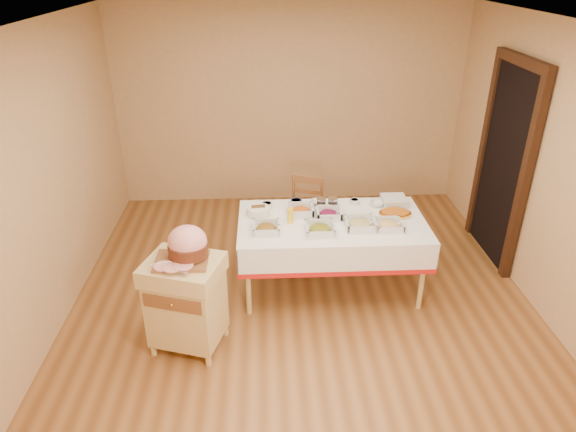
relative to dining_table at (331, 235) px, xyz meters
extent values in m
plane|color=brown|center=(-0.30, -0.30, -0.60)|extent=(5.00, 5.00, 0.00)
plane|color=white|center=(-0.30, -0.30, 2.00)|extent=(5.00, 5.00, 0.00)
plane|color=tan|center=(-0.30, 2.20, 0.70)|extent=(4.50, 0.00, 4.50)
plane|color=tan|center=(-0.30, -2.80, 0.70)|extent=(4.50, 0.00, 4.50)
plane|color=tan|center=(-2.55, -0.30, 0.70)|extent=(0.00, 5.00, 5.00)
plane|color=tan|center=(1.95, -0.30, 0.70)|extent=(0.00, 5.00, 5.00)
cube|color=black|center=(1.91, 0.60, 0.45)|extent=(0.06, 0.90, 2.10)
cube|color=#311B0F|center=(1.89, 0.10, 0.45)|extent=(0.08, 0.10, 2.10)
cube|color=#311B0F|center=(1.89, 1.10, 0.45)|extent=(0.08, 0.10, 2.10)
cube|color=#311B0F|center=(1.89, 0.60, 1.55)|extent=(0.08, 1.10, 0.10)
cube|color=#D9BD77|center=(0.00, 0.00, 0.13)|extent=(1.80, 1.00, 0.04)
cylinder|color=#D9BD77|center=(-0.82, -0.42, -0.24)|extent=(0.05, 0.05, 0.71)
cylinder|color=#D9BD77|center=(-0.82, 0.42, -0.24)|extent=(0.05, 0.05, 0.71)
cylinder|color=#D9BD77|center=(0.82, -0.42, -0.24)|extent=(0.05, 0.05, 0.71)
cylinder|color=#D9BD77|center=(0.82, 0.42, -0.24)|extent=(0.05, 0.05, 0.71)
cube|color=white|center=(0.00, 0.00, 0.16)|extent=(1.82, 1.02, 0.01)
cube|color=#D9BD77|center=(-1.33, -0.84, -0.20)|extent=(0.67, 0.61, 0.60)
cube|color=#D9BD77|center=(-1.33, -0.84, 0.18)|extent=(0.73, 0.66, 0.15)
cube|color=brown|center=(-1.33, -1.08, 0.00)|extent=(0.48, 0.16, 0.12)
sphere|color=gold|center=(-1.33, -1.09, 0.00)|extent=(0.03, 0.03, 0.03)
cylinder|color=#D9BD77|center=(-1.58, -1.04, -0.55)|extent=(0.05, 0.05, 0.10)
cylinder|color=#D9BD77|center=(-1.58, -0.64, -0.55)|extent=(0.05, 0.05, 0.10)
cylinder|color=#D9BD77|center=(-1.08, -1.04, -0.55)|extent=(0.05, 0.05, 0.10)
cylinder|color=#D9BD77|center=(-1.08, -0.64, -0.55)|extent=(0.05, 0.05, 0.10)
cube|color=brown|center=(-0.22, 0.75, -0.17)|extent=(0.48, 0.47, 0.03)
cylinder|color=brown|center=(-0.43, 0.65, -0.39)|extent=(0.03, 0.03, 0.41)
cylinder|color=brown|center=(-0.32, 0.96, -0.39)|extent=(0.03, 0.03, 0.41)
cylinder|color=brown|center=(-0.11, 0.54, -0.39)|extent=(0.03, 0.03, 0.41)
cylinder|color=brown|center=(-0.01, 0.85, -0.39)|extent=(0.03, 0.03, 0.41)
cylinder|color=brown|center=(-0.32, 0.96, 0.03)|extent=(0.03, 0.03, 0.44)
cylinder|color=brown|center=(-0.01, 0.85, 0.03)|extent=(0.03, 0.03, 0.44)
cube|color=brown|center=(-0.16, 0.91, 0.22)|extent=(0.34, 0.14, 0.08)
cube|color=brown|center=(-1.33, -0.84, 0.27)|extent=(0.42, 0.34, 0.03)
ellipsoid|color=pink|center=(-1.28, -0.80, 0.42)|extent=(0.32, 0.28, 0.27)
cylinder|color=#532513|center=(-1.28, -0.80, 0.35)|extent=(0.32, 0.32, 0.11)
cube|color=silver|center=(-1.38, -1.01, 0.29)|extent=(0.27, 0.12, 0.00)
cylinder|color=silver|center=(-1.41, -0.89, 0.29)|extent=(0.31, 0.09, 0.01)
cube|color=silver|center=(-0.64, -0.19, 0.17)|extent=(0.25, 0.25, 0.02)
ellipsoid|color=#B41814|center=(-0.64, -0.19, 0.19)|extent=(0.19, 0.19, 0.07)
cylinder|color=silver|center=(-0.59, -0.21, 0.20)|extent=(0.15, 0.01, 0.11)
cube|color=silver|center=(-0.14, -0.23, 0.17)|extent=(0.27, 0.27, 0.02)
ellipsoid|color=#A96E15|center=(-0.14, -0.23, 0.19)|extent=(0.20, 0.20, 0.07)
cylinder|color=silver|center=(-0.08, -0.26, 0.20)|extent=(0.15, 0.01, 0.11)
cube|color=silver|center=(0.25, -0.15, 0.17)|extent=(0.28, 0.28, 0.02)
ellipsoid|color=tan|center=(0.25, -0.15, 0.20)|extent=(0.21, 0.21, 0.07)
cylinder|color=silver|center=(0.31, -0.18, 0.20)|extent=(0.16, 0.01, 0.11)
cube|color=silver|center=(0.51, -0.17, 0.17)|extent=(0.25, 0.25, 0.01)
ellipsoid|color=tan|center=(0.51, -0.17, 0.19)|extent=(0.19, 0.19, 0.07)
cylinder|color=silver|center=(0.57, -0.20, 0.19)|extent=(0.13, 0.01, 0.10)
cube|color=silver|center=(-0.29, 0.16, 0.17)|extent=(0.24, 0.24, 0.02)
ellipsoid|color=#C7560E|center=(-0.29, 0.16, 0.19)|extent=(0.18, 0.18, 0.06)
cylinder|color=silver|center=(-0.24, 0.14, 0.20)|extent=(0.16, 0.01, 0.12)
cube|color=silver|center=(-0.03, 0.08, 0.17)|extent=(0.24, 0.24, 0.02)
ellipsoid|color=maroon|center=(-0.03, 0.08, 0.19)|extent=(0.19, 0.19, 0.07)
cylinder|color=silver|center=(0.03, 0.05, 0.20)|extent=(0.16, 0.01, 0.12)
cylinder|color=silver|center=(-0.63, 0.32, 0.19)|extent=(0.12, 0.12, 0.05)
cylinder|color=black|center=(-0.63, 0.32, 0.20)|extent=(0.09, 0.09, 0.02)
cylinder|color=navy|center=(-0.33, 0.39, 0.19)|extent=(0.12, 0.12, 0.05)
cylinder|color=maroon|center=(-0.33, 0.39, 0.20)|extent=(0.09, 0.09, 0.02)
cylinder|color=silver|center=(0.28, 0.37, 0.19)|extent=(0.10, 0.10, 0.05)
cylinder|color=#C7560E|center=(0.28, 0.37, 0.20)|extent=(0.08, 0.08, 0.02)
imported|color=silver|center=(-0.09, 0.39, 0.18)|extent=(0.15, 0.15, 0.04)
imported|color=silver|center=(0.51, 0.31, 0.18)|extent=(0.19, 0.19, 0.05)
cylinder|color=silver|center=(-0.08, 0.25, 0.22)|extent=(0.09, 0.09, 0.11)
cylinder|color=silver|center=(-0.08, 0.25, 0.28)|extent=(0.10, 0.10, 0.01)
cylinder|color=black|center=(-0.08, 0.25, 0.20)|extent=(0.08, 0.08, 0.08)
cylinder|color=silver|center=(0.03, 0.23, 0.22)|extent=(0.10, 0.10, 0.12)
cylinder|color=silver|center=(0.03, 0.23, 0.29)|extent=(0.10, 0.10, 0.01)
cylinder|color=black|center=(0.03, 0.23, 0.20)|extent=(0.08, 0.08, 0.09)
cylinder|color=yellow|center=(-0.41, -0.02, 0.24)|extent=(0.06, 0.06, 0.15)
cone|color=yellow|center=(-0.41, -0.02, 0.33)|extent=(0.04, 0.04, 0.04)
cylinder|color=white|center=(-0.72, 0.16, 0.20)|extent=(0.23, 0.23, 0.08)
cube|color=silver|center=(0.69, 0.34, 0.17)|extent=(0.25, 0.25, 0.01)
cube|color=silver|center=(0.69, 0.34, 0.18)|extent=(0.25, 0.25, 0.01)
cube|color=silver|center=(0.69, 0.34, 0.20)|extent=(0.25, 0.25, 0.01)
cube|color=silver|center=(0.69, 0.34, 0.21)|extent=(0.25, 0.25, 0.01)
cube|color=silver|center=(0.69, 0.34, 0.23)|extent=(0.25, 0.25, 0.01)
ellipsoid|color=gold|center=(0.64, 0.09, 0.18)|extent=(0.32, 0.23, 0.03)
ellipsoid|color=#BE5F14|center=(0.64, 0.09, 0.19)|extent=(0.28, 0.19, 0.03)
camera|label=1|loc=(-0.64, -4.40, 2.46)|focal=32.00mm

